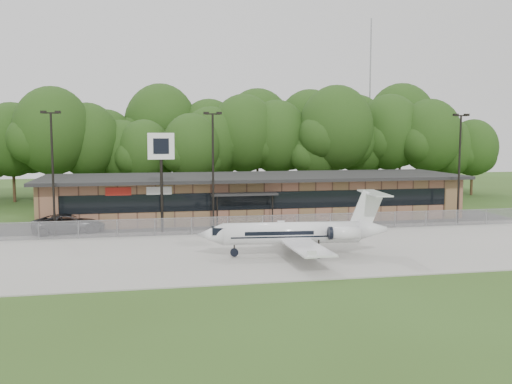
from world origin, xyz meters
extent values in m
plane|color=#324B1A|center=(0.00, 0.00, 0.00)|extent=(160.00, 160.00, 0.00)
cube|color=#9E9B93|center=(0.00, 8.00, 0.04)|extent=(64.00, 18.00, 0.08)
cube|color=#383835|center=(0.00, 19.50, 0.03)|extent=(50.00, 9.00, 0.06)
cube|color=#8C5A46|center=(0.00, 24.00, 2.00)|extent=(40.00, 10.00, 4.00)
cube|color=black|center=(0.00, 18.98, 2.30)|extent=(36.00, 0.08, 1.60)
cube|color=black|center=(0.00, 23.50, 4.15)|extent=(41.00, 11.50, 0.30)
cube|color=black|center=(-2.00, 18.40, 3.00)|extent=(6.00, 1.60, 0.20)
cube|color=#B11F15|center=(-13.00, 18.95, 3.40)|extent=(2.20, 0.06, 0.70)
cube|color=silver|center=(-9.50, 18.95, 3.40)|extent=(2.20, 0.06, 0.70)
cube|color=gray|center=(0.00, 15.00, 0.75)|extent=(46.00, 0.03, 1.50)
cube|color=gray|center=(0.00, 15.00, 1.50)|extent=(46.00, 0.04, 0.04)
cylinder|color=gray|center=(22.00, 48.00, 12.50)|extent=(0.20, 0.20, 25.00)
cylinder|color=black|center=(-18.00, 16.50, 5.00)|extent=(0.18, 0.18, 10.00)
cube|color=black|center=(-18.00, 16.50, 10.05)|extent=(1.20, 0.12, 0.12)
cube|color=black|center=(-18.55, 16.50, 10.12)|extent=(0.45, 0.30, 0.22)
cube|color=black|center=(-17.45, 16.50, 10.12)|extent=(0.45, 0.30, 0.22)
cylinder|color=black|center=(-5.00, 16.50, 5.00)|extent=(0.18, 0.18, 10.00)
cube|color=black|center=(-5.00, 16.50, 10.05)|extent=(1.20, 0.12, 0.12)
cube|color=black|center=(-5.55, 16.50, 10.12)|extent=(0.45, 0.30, 0.22)
cube|color=black|center=(-4.45, 16.50, 10.12)|extent=(0.45, 0.30, 0.22)
cylinder|color=black|center=(18.00, 16.50, 5.00)|extent=(0.18, 0.18, 10.00)
cube|color=black|center=(18.00, 16.50, 10.05)|extent=(1.20, 0.12, 0.12)
cube|color=black|center=(17.45, 16.50, 10.12)|extent=(0.45, 0.30, 0.22)
cube|color=black|center=(18.55, 16.50, 10.12)|extent=(0.45, 0.30, 0.22)
cylinder|color=silver|center=(-0.98, 5.49, 1.59)|extent=(9.42, 2.26, 1.49)
cone|color=silver|center=(-6.56, 5.95, 1.59)|extent=(1.98, 1.64, 1.49)
cone|color=silver|center=(4.69, 5.02, 1.73)|extent=(2.17, 1.66, 1.49)
cube|color=silver|center=(-0.77, 2.38, 1.17)|extent=(2.51, 5.75, 0.11)
cube|color=silver|center=(-0.26, 8.52, 1.17)|extent=(2.51, 5.75, 0.11)
cylinder|color=silver|center=(2.27, 4.05, 1.73)|extent=(2.11, 1.01, 0.84)
cylinder|color=silver|center=(2.46, 6.37, 1.73)|extent=(2.11, 1.01, 0.84)
cube|color=silver|center=(4.22, 5.06, 3.08)|extent=(2.30, 0.32, 2.81)
cube|color=silver|center=(4.78, 5.01, 4.24)|extent=(1.56, 4.38, 0.09)
cube|color=black|center=(-5.91, 5.90, 1.85)|extent=(1.02, 1.19, 0.47)
cube|color=black|center=(0.69, 5.35, 0.33)|extent=(0.93, 2.29, 0.65)
cylinder|color=black|center=(-4.89, 5.81, 0.33)|extent=(0.60, 0.60, 0.21)
imported|color=#313134|center=(-17.10, 17.96, 0.83)|extent=(6.35, 3.76, 1.65)
cylinder|color=black|center=(-9.34, 16.80, 4.03)|extent=(0.25, 0.25, 8.06)
cube|color=silver|center=(-9.34, 16.80, 7.36)|extent=(2.23, 0.35, 2.22)
cube|color=black|center=(-9.33, 16.67, 7.36)|extent=(1.31, 0.10, 1.31)
camera|label=1|loc=(-10.81, -31.69, 8.44)|focal=40.00mm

